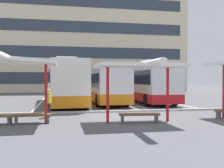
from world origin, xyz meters
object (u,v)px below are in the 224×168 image
(bench_1, at_px, (32,116))
(waiting_passenger_0, at_px, (49,101))
(coach_bus_0, at_px, (64,83))
(bench_2, at_px, (139,116))
(coach_bus_1, at_px, (103,85))
(coach_bus_2, at_px, (147,83))
(waiting_shelter_0, at_px, (11,61))
(waiting_shelter_1, at_px, (140,67))

(bench_1, xyz_separation_m, waiting_passenger_0, (0.67, 2.02, 0.56))
(coach_bus_0, xyz_separation_m, bench_2, (3.49, -10.42, -1.45))
(bench_2, bearing_deg, coach_bus_1, 89.72)
(coach_bus_0, distance_m, coach_bus_1, 3.78)
(coach_bus_1, bearing_deg, coach_bus_0, -159.91)
(coach_bus_2, bearing_deg, coach_bus_0, -176.58)
(waiting_shelter_0, xyz_separation_m, bench_2, (5.98, -0.38, -2.58))
(coach_bus_1, bearing_deg, waiting_shelter_0, -118.04)
(waiting_passenger_0, bearing_deg, coach_bus_2, 44.28)
(bench_2, height_order, waiting_passenger_0, waiting_passenger_0)
(coach_bus_0, height_order, waiting_passenger_0, coach_bus_0)
(coach_bus_0, xyz_separation_m, bench_1, (-1.59, -9.73, -1.45))
(coach_bus_2, bearing_deg, bench_1, -131.59)
(waiting_passenger_0, bearing_deg, waiting_shelter_1, -32.28)
(coach_bus_0, relative_size, coach_bus_2, 1.17)
(bench_1, distance_m, waiting_passenger_0, 2.20)
(coach_bus_1, relative_size, coach_bus_2, 1.13)
(coach_bus_1, distance_m, waiting_passenger_0, 10.08)
(waiting_shelter_1, bearing_deg, coach_bus_2, 70.16)
(coach_bus_1, height_order, waiting_passenger_0, coach_bus_1)
(coach_bus_0, relative_size, coach_bus_1, 1.03)
(coach_bus_1, bearing_deg, coach_bus_2, -12.34)
(coach_bus_2, distance_m, waiting_shelter_1, 11.68)
(coach_bus_1, bearing_deg, waiting_shelter_1, -90.27)
(coach_bus_2, distance_m, bench_1, 13.68)
(bench_2, bearing_deg, waiting_passenger_0, 148.48)
(coach_bus_2, xyz_separation_m, bench_1, (-9.03, -10.18, -1.42))
(waiting_passenger_0, bearing_deg, bench_1, -108.31)
(coach_bus_1, height_order, waiting_shelter_0, coach_bus_1)
(coach_bus_2, relative_size, waiting_passenger_0, 6.59)
(coach_bus_0, distance_m, bench_1, 9.97)
(coach_bus_0, bearing_deg, bench_1, -99.30)
(waiting_shelter_1, bearing_deg, coach_bus_1, 89.73)
(waiting_passenger_0, bearing_deg, bench_2, -31.52)
(bench_1, distance_m, waiting_shelter_1, 5.66)
(coach_bus_2, distance_m, waiting_passenger_0, 11.72)
(coach_bus_1, bearing_deg, waiting_passenger_0, -116.39)
(coach_bus_1, distance_m, waiting_shelter_0, 12.92)
(coach_bus_2, relative_size, waiting_shelter_0, 2.13)
(waiting_shelter_0, distance_m, bench_1, 2.76)
(coach_bus_1, relative_size, bench_1, 6.64)
(bench_2, bearing_deg, waiting_shelter_1, -90.00)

